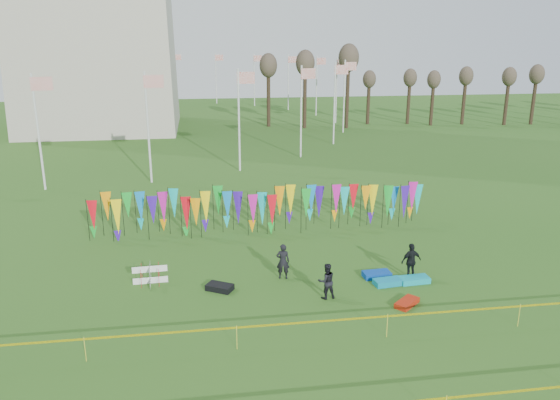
{
  "coord_description": "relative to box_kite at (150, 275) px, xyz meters",
  "views": [
    {
      "loc": [
        -3.17,
        -19.0,
        10.15
      ],
      "look_at": [
        0.59,
        6.0,
        2.68
      ],
      "focal_mm": 35.0,
      "sensor_mm": 36.0,
      "label": 1
    }
  ],
  "objects": [
    {
      "name": "caution_tape_near",
      "position": [
        5.28,
        -5.74,
        0.36
      ],
      "size": [
        26.0,
        0.02,
        0.9
      ],
      "color": "#FFF405",
      "rests_on": "ground"
    },
    {
      "name": "ground",
      "position": [
        5.5,
        -3.16,
        -0.42
      ],
      "size": [
        160.0,
        160.0,
        0.0
      ],
      "primitive_type": "plane",
      "color": "#295818",
      "rests_on": "ground"
    },
    {
      "name": "person_left",
      "position": [
        5.74,
        -0.29,
        0.39
      ],
      "size": [
        0.65,
        0.53,
        1.61
      ],
      "primitive_type": "imported",
      "rotation": [
        0.0,
        0.0,
        2.96
      ],
      "color": "black",
      "rests_on": "ground"
    },
    {
      "name": "kite_bag_red",
      "position": [
        10.22,
        -3.55,
        -0.31
      ],
      "size": [
        1.22,
        1.16,
        0.21
      ],
      "primitive_type": "cube",
      "rotation": [
        0.0,
        0.0,
        0.72
      ],
      "color": "red",
      "rests_on": "ground"
    },
    {
      "name": "flagpole_ring",
      "position": [
        -8.5,
        44.84,
        3.58
      ],
      "size": [
        57.4,
        56.16,
        8.0
      ],
      "color": "silver",
      "rests_on": "ground"
    },
    {
      "name": "person_right",
      "position": [
        11.31,
        -1.12,
        0.4
      ],
      "size": [
        1.04,
        0.7,
        1.63
      ],
      "primitive_type": "imported",
      "rotation": [
        0.0,
        0.0,
        3.32
      ],
      "color": "black",
      "rests_on": "ground"
    },
    {
      "name": "kite_bag_teal",
      "position": [
        11.31,
        -1.56,
        -0.29
      ],
      "size": [
        1.33,
        0.71,
        0.25
      ],
      "primitive_type": "cube",
      "rotation": [
        0.0,
        0.0,
        0.07
      ],
      "color": "#0DABBB",
      "rests_on": "ground"
    },
    {
      "name": "kite_bag_blue",
      "position": [
        9.88,
        -0.8,
        -0.29
      ],
      "size": [
        1.24,
        0.7,
        0.25
      ],
      "primitive_type": "cube",
      "rotation": [
        0.0,
        0.0,
        0.06
      ],
      "color": "#0A40AB",
      "rests_on": "ground"
    },
    {
      "name": "kite_bag_black",
      "position": [
        2.93,
        -1.06,
        -0.29
      ],
      "size": [
        1.26,
        1.09,
        0.25
      ],
      "primitive_type": "cube",
      "rotation": [
        0.0,
        0.0,
        -0.53
      ],
      "color": "black",
      "rests_on": "ground"
    },
    {
      "name": "box_kite",
      "position": [
        0.0,
        0.0,
        0.0
      ],
      "size": [
        0.75,
        0.75,
        0.84
      ],
      "rotation": [
        0.0,
        0.0,
        0.05
      ],
      "color": "#B30D21",
      "rests_on": "ground"
    },
    {
      "name": "banner_row",
      "position": [
        5.78,
        6.11,
        1.1
      ],
      "size": [
        18.64,
        0.64,
        2.4
      ],
      "color": "black",
      "rests_on": "ground"
    },
    {
      "name": "tree_line",
      "position": [
        37.5,
        40.84,
        5.75
      ],
      "size": [
        53.92,
        1.92,
        7.84
      ],
      "color": "#382A1C",
      "rests_on": "ground"
    },
    {
      "name": "person_mid",
      "position": [
        7.19,
        -2.44,
        0.33
      ],
      "size": [
        0.78,
        0.54,
        1.51
      ],
      "primitive_type": "imported",
      "rotation": [
        0.0,
        0.0,
        3.27
      ],
      "color": "black",
      "rests_on": "ground"
    },
    {
      "name": "kite_bag_turquoise",
      "position": [
        10.11,
        -1.61,
        -0.3
      ],
      "size": [
        1.28,
        0.75,
        0.24
      ],
      "primitive_type": "cube",
      "rotation": [
        0.0,
        0.0,
        0.12
      ],
      "color": "#0B8AAF",
      "rests_on": "ground"
    }
  ]
}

